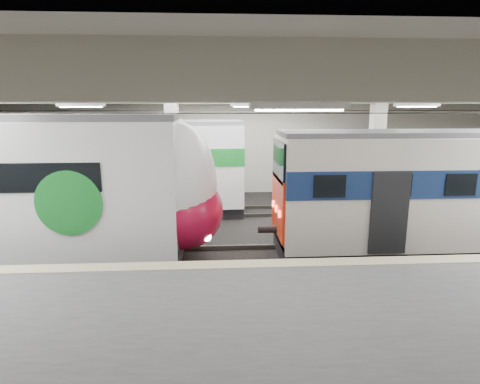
{
  "coord_description": "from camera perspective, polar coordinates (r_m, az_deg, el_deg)",
  "views": [
    {
      "loc": [
        -1.34,
        -12.52,
        4.98
      ],
      "look_at": [
        -0.53,
        1.0,
        2.0
      ],
      "focal_mm": 30.0,
      "sensor_mm": 36.0,
      "label": 1
    }
  ],
  "objects": [
    {
      "name": "older_rer",
      "position": [
        15.2,
        29.01,
        0.2
      ],
      "size": [
        12.43,
        2.75,
        4.15
      ],
      "color": "beige",
      "rests_on": "ground"
    },
    {
      "name": "station_hall",
      "position": [
        11.01,
        3.64,
        3.31
      ],
      "size": [
        36.0,
        24.0,
        5.75
      ],
      "color": "black",
      "rests_on": "ground"
    },
    {
      "name": "modern_emu",
      "position": [
        14.36,
        -30.3,
        -0.04
      ],
      "size": [
        14.69,
        3.03,
        4.7
      ],
      "color": "white",
      "rests_on": "ground"
    },
    {
      "name": "far_train",
      "position": [
        19.03,
        -20.04,
        3.27
      ],
      "size": [
        13.31,
        2.94,
        4.26
      ],
      "rotation": [
        0.0,
        0.0,
        0.02
      ],
      "color": "white",
      "rests_on": "ground"
    }
  ]
}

